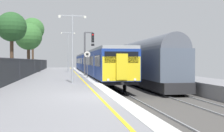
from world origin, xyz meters
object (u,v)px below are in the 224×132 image
at_px(platform_lamp_mid, 72,42).
at_px(background_tree_right, 33,30).
at_px(freight_train_adjacent_track, 109,61).
at_px(speed_limit_sign, 87,61).
at_px(background_tree_centre, 28,37).
at_px(commuter_train_at_platform, 93,63).
at_px(platform_lamp_far, 68,48).
at_px(signal_gantry, 87,48).
at_px(background_tree_left, 13,28).

height_order(platform_lamp_mid, background_tree_right, background_tree_right).
relative_size(freight_train_adjacent_track, speed_limit_sign, 25.14).
bearing_deg(background_tree_centre, platform_lamp_mid, -74.08).
height_order(commuter_train_at_platform, platform_lamp_far, platform_lamp_far).
relative_size(signal_gantry, platform_lamp_far, 0.83).
bearing_deg(speed_limit_sign, background_tree_left, 155.93).
relative_size(commuter_train_at_platform, background_tree_left, 6.20).
relative_size(freight_train_adjacent_track, background_tree_right, 6.88).
distance_m(platform_lamp_far, background_tree_right, 12.87).
bearing_deg(platform_lamp_far, background_tree_centre, -171.03).
height_order(platform_lamp_mid, platform_lamp_far, platform_lamp_far).
bearing_deg(background_tree_centre, signal_gantry, -51.26).
bearing_deg(background_tree_left, background_tree_centre, 88.95).
xyz_separation_m(signal_gantry, background_tree_centre, (-7.21, 8.99, 1.81)).
height_order(commuter_train_at_platform, background_tree_centre, background_tree_centre).
bearing_deg(commuter_train_at_platform, background_tree_left, -132.34).
height_order(speed_limit_sign, background_tree_centre, background_tree_centre).
distance_m(freight_train_adjacent_track, signal_gantry, 20.33).
distance_m(signal_gantry, platform_lamp_mid, 9.87).
relative_size(platform_lamp_far, background_tree_right, 0.62).
distance_m(signal_gantry, background_tree_centre, 11.67).
relative_size(speed_limit_sign, platform_lamp_mid, 0.51).
relative_size(platform_lamp_mid, platform_lamp_far, 0.87).
bearing_deg(commuter_train_at_platform, freight_train_adjacent_track, 69.98).
bearing_deg(platform_lamp_far, background_tree_right, 118.07).
distance_m(platform_lamp_mid, background_tree_left, 10.30).
distance_m(commuter_train_at_platform, background_tree_right, 16.26).
bearing_deg(background_tree_left, background_tree_right, 90.78).
height_order(signal_gantry, platform_lamp_far, platform_lamp_far).
xyz_separation_m(signal_gantry, speed_limit_sign, (-0.39, -4.32, -1.33)).
distance_m(platform_lamp_mid, background_tree_centre, 19.50).
bearing_deg(freight_train_adjacent_track, background_tree_right, 174.79).
bearing_deg(platform_lamp_mid, speed_limit_sign, 74.38).
height_order(commuter_train_at_platform, speed_limit_sign, commuter_train_at_platform).
bearing_deg(background_tree_right, speed_limit_sign, -73.73).
distance_m(platform_lamp_mid, platform_lamp_far, 19.52).
xyz_separation_m(speed_limit_sign, background_tree_centre, (-6.83, 13.31, 3.14)).
bearing_deg(signal_gantry, platform_lamp_far, 100.86).
bearing_deg(background_tree_right, commuter_train_at_platform, -53.09).
distance_m(commuter_train_at_platform, background_tree_left, 13.61).
relative_size(platform_lamp_mid, background_tree_right, 0.54).
bearing_deg(background_tree_left, freight_train_adjacent_track, 58.16).
relative_size(commuter_train_at_platform, speed_limit_sign, 15.89).
height_order(freight_train_adjacent_track, platform_lamp_far, platform_lamp_far).
distance_m(platform_lamp_far, background_tree_left, 12.41).
height_order(freight_train_adjacent_track, platform_lamp_mid, platform_lamp_mid).
distance_m(commuter_train_at_platform, platform_lamp_mid, 18.60).
xyz_separation_m(platform_lamp_mid, background_tree_centre, (-5.33, 18.68, 1.80)).
distance_m(freight_train_adjacent_track, platform_lamp_far, 12.30).
bearing_deg(freight_train_adjacent_track, platform_lamp_far, -127.15).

